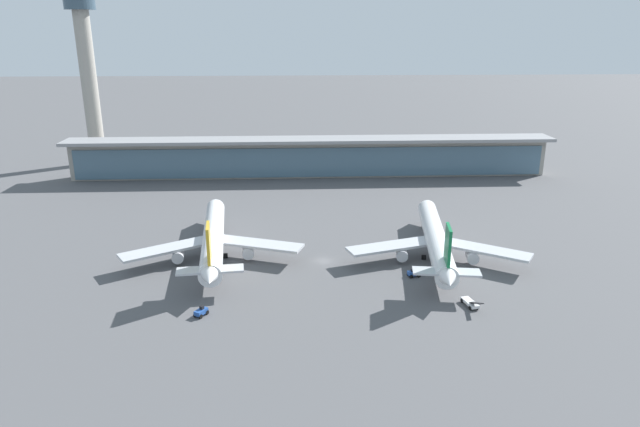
% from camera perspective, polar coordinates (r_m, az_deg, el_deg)
% --- Properties ---
extents(ground_plane, '(1200.00, 1200.00, 0.00)m').
position_cam_1_polar(ground_plane, '(139.83, 0.33, -4.82)').
color(ground_plane, '#515154').
extents(airliner_left_stand, '(44.51, 58.17, 15.48)m').
position_cam_1_polar(airliner_left_stand, '(143.25, -10.76, -2.48)').
color(airliner_left_stand, white).
rests_on(airliner_left_stand, ground).
extents(airliner_centre_stand, '(44.28, 58.07, 15.48)m').
position_cam_1_polar(airliner_centre_stand, '(142.84, 11.65, -2.60)').
color(airliner_centre_stand, white).
rests_on(airliner_centre_stand, ground).
extents(service_truck_near_nose_white, '(2.84, 6.93, 2.70)m').
position_cam_1_polar(service_truck_near_nose_white, '(121.67, 14.99, -8.72)').
color(service_truck_near_nose_white, silver).
rests_on(service_truck_near_nose_white, ground).
extents(service_truck_under_wing_blue, '(3.17, 2.31, 2.05)m').
position_cam_1_polar(service_truck_under_wing_blue, '(132.68, 9.47, -5.98)').
color(service_truck_under_wing_blue, '#234C9E').
rests_on(service_truck_under_wing_blue, ground).
extents(service_truck_mid_apron_blue, '(2.94, 3.33, 2.05)m').
position_cam_1_polar(service_truck_mid_apron_blue, '(116.49, -11.95, -9.70)').
color(service_truck_mid_apron_blue, '#234C9E').
rests_on(service_truck_mid_apron_blue, ground).
extents(terminal_building, '(185.56, 12.80, 15.20)m').
position_cam_1_polar(terminal_building, '(219.06, -0.91, 5.81)').
color(terminal_building, '#9E998E').
rests_on(terminal_building, ground).
extents(control_tower, '(12.00, 12.00, 74.49)m').
position_cam_1_polar(control_tower, '(255.45, -22.51, 13.65)').
color(control_tower, '#9E998E').
rests_on(control_tower, ground).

